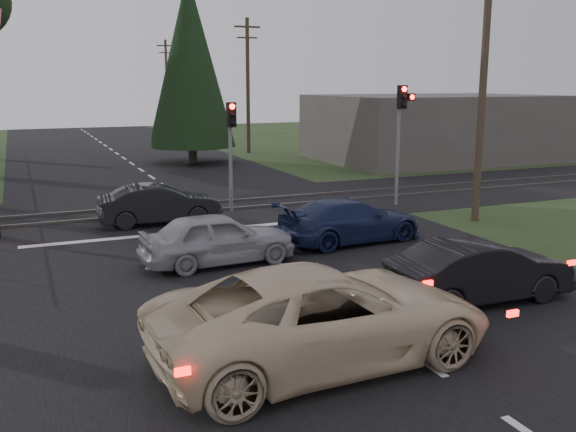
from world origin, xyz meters
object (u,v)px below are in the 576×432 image
traffic_signal_center (231,138)px  dark_hatchback (480,271)px  utility_pole_near (483,85)px  blue_sedan (350,221)px  dark_car_far (160,204)px  cream_coupe (323,316)px  utility_pole_far (167,82)px  traffic_signal_right (402,122)px  utility_pole_mid (248,83)px  silver_car (218,238)px

traffic_signal_center → dark_hatchback: traffic_signal_center is taller
utility_pole_near → blue_sedan: bearing=-169.7°
dark_car_far → cream_coupe: bearing=-177.0°
traffic_signal_center → utility_pole_far: 44.99m
cream_coupe → dark_hatchback: 4.85m
dark_hatchback → dark_car_far: dark_hatchback is taller
utility_pole_far → cream_coupe: (-10.12, -57.42, -3.87)m
dark_car_far → utility_pole_far: bearing=-11.2°
traffic_signal_right → utility_pole_mid: (0.95, 20.53, 1.41)m
utility_pole_far → silver_car: 51.90m
blue_sedan → utility_pole_near: bearing=-85.5°
dark_hatchback → blue_sedan: (-0.08, 5.93, -0.03)m
blue_sedan → dark_car_far: size_ratio=1.12×
silver_car → dark_car_far: 5.62m
dark_car_far → utility_pole_mid: bearing=-25.6°
utility_pole_near → silver_car: 10.93m
utility_pole_mid → cream_coupe: (-10.12, -32.42, -3.87)m
traffic_signal_center → cream_coupe: bearing=-101.3°
dark_hatchback → silver_car: size_ratio=1.02×
utility_pole_near → dark_hatchback: utility_pole_near is taller
utility_pole_far → cream_coupe: utility_pole_far is taller
utility_pole_far → blue_sedan: size_ratio=1.95×
dark_hatchback → silver_car: 6.86m
utility_pole_near → cream_coupe: utility_pole_near is taller
blue_sedan → utility_pole_far: bearing=-12.1°
utility_pole_near → dark_car_far: 11.80m
cream_coupe → blue_sedan: (4.54, 7.40, -0.18)m
utility_pole_mid → blue_sedan: bearing=-102.6°
utility_pole_far → blue_sedan: 50.49m
utility_pole_mid → utility_pole_far: size_ratio=1.00×
utility_pole_near → utility_pole_mid: 24.00m
utility_pole_mid → utility_pole_far: (0.00, 25.00, 0.00)m
utility_pole_near → cream_coupe: bearing=-140.3°
utility_pole_mid → utility_pole_far: bearing=90.0°
silver_car → traffic_signal_center: bearing=-24.2°
traffic_signal_right → blue_sedan: 6.97m
silver_car → blue_sedan: (4.43, 0.76, -0.04)m
utility_pole_near → traffic_signal_center: bearing=148.0°
utility_pole_mid → cream_coupe: size_ratio=1.47×
traffic_signal_center → utility_pole_near: utility_pole_near is taller
dark_car_far → traffic_signal_center: bearing=-72.1°
traffic_signal_right → utility_pole_near: bearing=-74.7°
traffic_signal_center → utility_pole_mid: utility_pole_mid is taller
utility_pole_far → dark_hatchback: (-5.51, -55.94, -4.02)m
traffic_signal_right → blue_sedan: size_ratio=1.02×
cream_coupe → dark_hatchback: bearing=-75.1°
blue_sedan → utility_pole_mid: bearing=-18.4°
traffic_signal_center → utility_pole_mid: 20.82m
traffic_signal_center → blue_sedan: (1.92, -5.69, -2.13)m
utility_pole_far → dark_hatchback: size_ratio=2.11×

